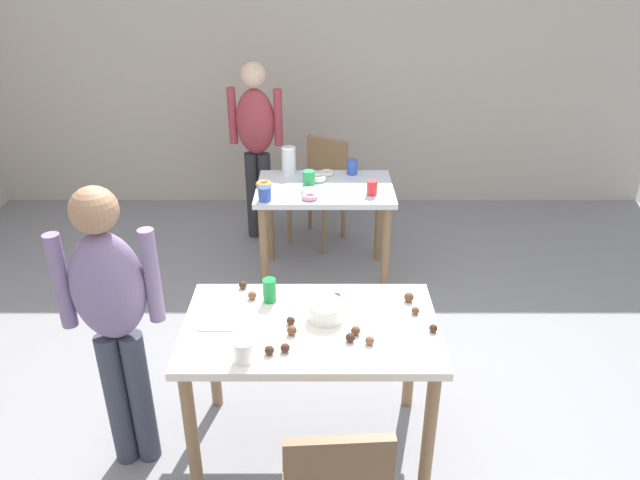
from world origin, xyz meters
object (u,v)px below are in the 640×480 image
at_px(person_girl_near, 114,311).
at_px(person_adult_far, 258,137).
at_px(soda_can, 271,290).
at_px(chair_far_table, 323,184).
at_px(dining_table_near, 312,342).
at_px(pitcher_far, 290,161).
at_px(mixing_bowl, 327,311).
at_px(dining_table_far, 326,202).

xyz_separation_m(person_girl_near, person_adult_far, (0.39, 2.54, 0.03)).
height_order(person_adult_far, soda_can, person_adult_far).
bearing_deg(chair_far_table, soda_can, -96.62).
height_order(dining_table_near, pitcher_far, pitcher_far).
xyz_separation_m(chair_far_table, person_adult_far, (-0.54, 0.03, 0.41)).
height_order(dining_table_near, mixing_bowl, mixing_bowl).
distance_m(chair_far_table, person_girl_near, 2.71).
bearing_deg(soda_can, person_girl_near, -156.94).
xyz_separation_m(chair_far_table, person_girl_near, (-0.93, -2.52, 0.38)).
xyz_separation_m(dining_table_near, mixing_bowl, (0.07, 0.05, 0.15)).
distance_m(dining_table_near, dining_table_far, 1.75).
bearing_deg(mixing_bowl, person_adult_far, 102.97).
bearing_deg(chair_far_table, dining_table_far, -88.02).
relative_size(person_girl_near, person_adult_far, 0.97).
distance_m(dining_table_far, pitcher_far, 0.44).
relative_size(dining_table_far, soda_can, 8.14).
bearing_deg(chair_far_table, person_adult_far, 177.33).
distance_m(chair_far_table, mixing_bowl, 2.40).
bearing_deg(pitcher_far, person_girl_near, -108.06).
bearing_deg(soda_can, chair_far_table, 83.38).
distance_m(person_girl_near, person_adult_far, 2.57).
bearing_deg(pitcher_far, chair_far_table, 59.74).
relative_size(dining_table_near, dining_table_far, 1.20).
bearing_deg(person_girl_near, person_adult_far, 81.20).
relative_size(dining_table_near, soda_can, 9.76).
relative_size(dining_table_near, pitcher_far, 5.66).
distance_m(person_girl_near, soda_can, 0.73).
bearing_deg(pitcher_far, mixing_bowl, -82.24).
xyz_separation_m(dining_table_far, pitcher_far, (-0.27, 0.26, 0.23)).
height_order(dining_table_far, mixing_bowl, mixing_bowl).
bearing_deg(person_adult_far, pitcher_far, -57.45).
distance_m(dining_table_near, chair_far_table, 2.43).
bearing_deg(soda_can, dining_table_near, -44.26).
bearing_deg(person_girl_near, chair_far_table, 69.71).
height_order(dining_table_far, pitcher_far, pitcher_far).
bearing_deg(pitcher_far, dining_table_far, -43.57).
relative_size(person_adult_far, soda_can, 12.36).
bearing_deg(pitcher_far, soda_can, -90.32).
bearing_deg(person_girl_near, dining_table_far, 62.48).
height_order(person_girl_near, soda_can, person_girl_near).
bearing_deg(mixing_bowl, soda_can, 151.24).
bearing_deg(person_girl_near, pitcher_far, 71.94).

